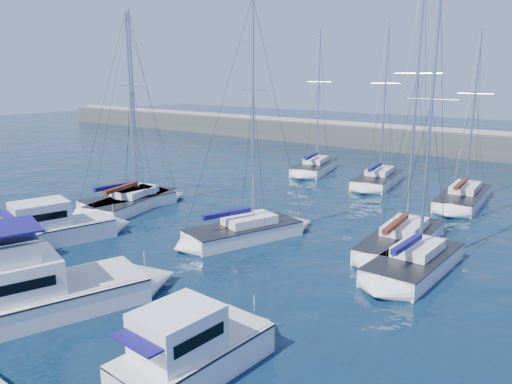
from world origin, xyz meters
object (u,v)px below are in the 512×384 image
Objects in this scene: motor_yacht_port_outer at (51,229)px; sailboat_mid_c at (244,231)px; sailboat_mid_e at (414,262)px; sailboat_back_a at (314,167)px; motor_yacht_stbd_outer at (189,352)px; motor_yacht_stbd_inner at (24,293)px; sailboat_back_c at (463,197)px; sailboat_mid_d at (402,239)px; sailboat_back_b at (378,179)px; sailboat_mid_a at (129,201)px; sailboat_mid_b at (133,201)px.

motor_yacht_port_outer is 0.49× the size of sailboat_mid_c.
sailboat_mid_e is 0.96× the size of sailboat_back_a.
sailboat_mid_c reaches higher than motor_yacht_stbd_outer.
motor_yacht_stbd_inner is 0.71× the size of sailboat_back_c.
sailboat_mid_d is 18.44m from sailboat_back_b.
motor_yacht_port_outer is 1.22× the size of motor_yacht_stbd_outer.
sailboat_mid_a is 0.99× the size of sailboat_mid_b.
motor_yacht_port_outer is 10.41m from motor_yacht_stbd_inner.
motor_yacht_port_outer is 0.44× the size of sailboat_mid_d.
motor_yacht_stbd_inner is 0.65× the size of sailboat_back_a.
sailboat_back_a is (-16.16, 35.63, -0.41)m from motor_yacht_stbd_outer.
sailboat_back_c is (21.12, 17.88, -0.03)m from sailboat_mid_a.
sailboat_mid_a is 12.39m from sailboat_mid_c.
sailboat_back_c is (8.72, -2.52, -0.02)m from sailboat_back_b.
sailboat_mid_e is at bearing -87.63° from sailboat_back_c.
sailboat_mid_d is (0.86, 17.74, -0.40)m from motor_yacht_stbd_outer.
motor_yacht_stbd_outer is 0.43× the size of sailboat_back_c.
motor_yacht_stbd_outer is at bearing -96.09° from sailboat_back_c.
sailboat_back_c reaches higher than motor_yacht_stbd_outer.
sailboat_mid_c is 10.93m from sailboat_mid_e.
sailboat_mid_e is (2.87, 14.43, -0.41)m from motor_yacht_stbd_outer.
sailboat_mid_c is at bearing -99.10° from sailboat_back_b.
sailboat_back_c is at bearing -27.96° from sailboat_back_a.
sailboat_back_b reaches higher than sailboat_mid_c.
sailboat_mid_b is (-10.96, 14.89, -0.60)m from motor_yacht_stbd_inner.
sailboat_mid_a is at bearing 123.79° from motor_yacht_port_outer.
sailboat_mid_a is 21.62m from sailboat_mid_d.
sailboat_mid_b reaches higher than sailboat_back_c.
sailboat_mid_d reaches higher than sailboat_mid_e.
sailboat_mid_b is 1.02× the size of sailboat_mid_c.
sailboat_back_a is at bearing 102.21° from motor_yacht_port_outer.
sailboat_back_a is 1.08× the size of sailboat_back_c.
sailboat_mid_e reaches higher than motor_yacht_stbd_outer.
motor_yacht_stbd_outer is at bearing -97.37° from sailboat_mid_d.
motor_yacht_stbd_outer is (9.00, 1.22, -0.19)m from motor_yacht_stbd_inner.
motor_yacht_stbd_outer is (17.35, -5.00, 0.00)m from motor_yacht_port_outer.
motor_yacht_stbd_outer is 0.40× the size of sailboat_back_b.
sailboat_mid_b is 0.92× the size of sailboat_mid_d.
sailboat_back_a is at bearing 66.18° from sailboat_mid_b.
motor_yacht_port_outer is at bearing 160.94° from motor_yacht_stbd_inner.
motor_yacht_port_outer is 0.74× the size of motor_yacht_stbd_inner.
sailboat_back_c is at bearing -25.14° from sailboat_back_b.
sailboat_back_c reaches higher than motor_yacht_stbd_inner.
sailboat_back_b is (12.40, 20.39, -0.01)m from sailboat_mid_a.
sailboat_mid_c is at bearing 5.66° from sailboat_mid_a.
motor_yacht_stbd_outer is at bearing -99.93° from sailboat_mid_e.
motor_yacht_stbd_inner is 9.09m from motor_yacht_stbd_outer.
motor_yacht_port_outer is 0.48× the size of sailboat_back_a.
motor_yacht_port_outer is 0.48× the size of sailboat_back_b.
sailboat_mid_a is 22.49m from sailboat_back_a.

